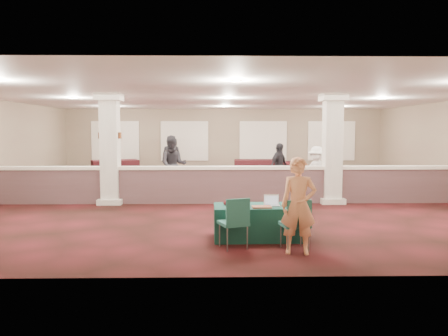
{
  "coord_description": "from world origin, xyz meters",
  "views": [
    {
      "loc": [
        -0.44,
        -14.25,
        2.16
      ],
      "look_at": [
        -0.19,
        -2.0,
        1.09
      ],
      "focal_mm": 35.0,
      "sensor_mm": 36.0,
      "label": 1
    }
  ],
  "objects_px": {
    "attendee_a": "(173,165)",
    "far_table_front_right": "(330,183)",
    "conf_chair_side": "(235,219)",
    "woman": "(299,206)",
    "far_table_front_center": "(181,176)",
    "far_table_back_center": "(254,168)",
    "conf_chair_main": "(297,220)",
    "far_table_front_left": "(86,176)",
    "far_table_back_right": "(277,168)",
    "far_table_back_left": "(115,169)",
    "attendee_b": "(317,171)",
    "attendee_c": "(279,166)",
    "attendee_d": "(171,155)",
    "near_table": "(258,222)"
  },
  "relations": [
    {
      "from": "attendee_a",
      "to": "far_table_front_right",
      "type": "bearing_deg",
      "value": -10.6
    },
    {
      "from": "conf_chair_side",
      "to": "woman",
      "type": "bearing_deg",
      "value": -35.43
    },
    {
      "from": "far_table_front_center",
      "to": "far_table_back_center",
      "type": "relative_size",
      "value": 0.93
    },
    {
      "from": "conf_chair_main",
      "to": "far_table_front_left",
      "type": "relative_size",
      "value": 0.54
    },
    {
      "from": "far_table_back_right",
      "to": "far_table_front_center",
      "type": "bearing_deg",
      "value": -140.9
    },
    {
      "from": "far_table_front_left",
      "to": "far_table_front_right",
      "type": "relative_size",
      "value": 0.98
    },
    {
      "from": "far_table_back_left",
      "to": "attendee_b",
      "type": "relative_size",
      "value": 1.24
    },
    {
      "from": "conf_chair_main",
      "to": "attendee_b",
      "type": "relative_size",
      "value": 0.58
    },
    {
      "from": "far_table_back_left",
      "to": "conf_chair_main",
      "type": "bearing_deg",
      "value": -63.57
    },
    {
      "from": "far_table_back_center",
      "to": "attendee_c",
      "type": "xyz_separation_m",
      "value": [
        0.48,
        -4.87,
        0.47
      ]
    },
    {
      "from": "far_table_front_center",
      "to": "attendee_b",
      "type": "distance_m",
      "value": 5.6
    },
    {
      "from": "far_table_front_right",
      "to": "attendee_b",
      "type": "height_order",
      "value": "attendee_b"
    },
    {
      "from": "attendee_b",
      "to": "woman",
      "type": "bearing_deg",
      "value": -70.39
    },
    {
      "from": "far_table_front_center",
      "to": "conf_chair_main",
      "type": "bearing_deg",
      "value": -73.71
    },
    {
      "from": "attendee_a",
      "to": "attendee_d",
      "type": "distance_m",
      "value": 5.74
    },
    {
      "from": "woman",
      "to": "far_table_front_center",
      "type": "xyz_separation_m",
      "value": [
        -2.82,
        9.78,
        -0.5
      ]
    },
    {
      "from": "far_table_back_right",
      "to": "attendee_b",
      "type": "distance_m",
      "value": 6.53
    },
    {
      "from": "far_table_back_left",
      "to": "far_table_back_center",
      "type": "bearing_deg",
      "value": 9.37
    },
    {
      "from": "conf_chair_main",
      "to": "attendee_d",
      "type": "xyz_separation_m",
      "value": [
        -3.55,
        13.27,
        0.4
      ]
    },
    {
      "from": "far_table_back_right",
      "to": "attendee_c",
      "type": "bearing_deg",
      "value": -97.15
    },
    {
      "from": "conf_chair_main",
      "to": "attendee_a",
      "type": "xyz_separation_m",
      "value": [
        -2.91,
        7.56,
        0.39
      ]
    },
    {
      "from": "conf_chair_main",
      "to": "far_table_front_right",
      "type": "height_order",
      "value": "conf_chair_main"
    },
    {
      "from": "attendee_d",
      "to": "attendee_a",
      "type": "bearing_deg",
      "value": 95.79
    },
    {
      "from": "conf_chair_side",
      "to": "far_table_front_right",
      "type": "height_order",
      "value": "conf_chair_side"
    },
    {
      "from": "woman",
      "to": "far_table_back_right",
      "type": "distance_m",
      "value": 13.37
    },
    {
      "from": "far_table_front_right",
      "to": "far_table_back_center",
      "type": "xyz_separation_m",
      "value": [
        -2.06,
        6.07,
        0.01
      ]
    },
    {
      "from": "conf_chair_main",
      "to": "woman",
      "type": "distance_m",
      "value": 0.33
    },
    {
      "from": "far_table_front_right",
      "to": "far_table_back_left",
      "type": "distance_m",
      "value": 9.77
    },
    {
      "from": "far_table_front_right",
      "to": "attendee_b",
      "type": "xyz_separation_m",
      "value": [
        -0.55,
        -0.3,
        0.45
      ]
    },
    {
      "from": "far_table_back_left",
      "to": "far_table_back_right",
      "type": "bearing_deg",
      "value": 8.98
    },
    {
      "from": "conf_chair_main",
      "to": "attendee_a",
      "type": "height_order",
      "value": "attendee_a"
    },
    {
      "from": "woman",
      "to": "attendee_c",
      "type": "distance_m",
      "value": 8.33
    },
    {
      "from": "conf_chair_side",
      "to": "far_table_front_left",
      "type": "distance_m",
      "value": 10.88
    },
    {
      "from": "attendee_a",
      "to": "attendee_c",
      "type": "distance_m",
      "value": 3.82
    },
    {
      "from": "far_table_front_center",
      "to": "near_table",
      "type": "bearing_deg",
      "value": -75.78
    },
    {
      "from": "conf_chair_main",
      "to": "far_table_front_center",
      "type": "bearing_deg",
      "value": 96.29
    },
    {
      "from": "far_table_front_right",
      "to": "far_table_back_center",
      "type": "relative_size",
      "value": 0.97
    },
    {
      "from": "conf_chair_main",
      "to": "far_table_back_left",
      "type": "distance_m",
      "value": 13.35
    },
    {
      "from": "far_table_front_center",
      "to": "attendee_a",
      "type": "bearing_deg",
      "value": -92.61
    },
    {
      "from": "near_table",
      "to": "far_table_back_right",
      "type": "relative_size",
      "value": 1.08
    },
    {
      "from": "far_table_front_right",
      "to": "far_table_back_left",
      "type": "height_order",
      "value": "far_table_back_left"
    },
    {
      "from": "far_table_front_left",
      "to": "attendee_d",
      "type": "xyz_separation_m",
      "value": [
        2.99,
        3.7,
        0.6
      ]
    },
    {
      "from": "conf_chair_side",
      "to": "attendee_a",
      "type": "height_order",
      "value": "attendee_a"
    },
    {
      "from": "attendee_c",
      "to": "far_table_back_right",
      "type": "bearing_deg",
      "value": 33.26
    },
    {
      "from": "attendee_d",
      "to": "attendee_c",
      "type": "bearing_deg",
      "value": 130.05
    },
    {
      "from": "far_table_front_left",
      "to": "far_table_back_right",
      "type": "height_order",
      "value": "far_table_front_left"
    },
    {
      "from": "far_table_front_left",
      "to": "attendee_b",
      "type": "xyz_separation_m",
      "value": [
        8.43,
        -2.94,
        0.45
      ]
    },
    {
      "from": "far_table_back_left",
      "to": "attendee_b",
      "type": "height_order",
      "value": "attendee_b"
    },
    {
      "from": "far_table_back_center",
      "to": "attendee_d",
      "type": "distance_m",
      "value": 3.98
    },
    {
      "from": "far_table_back_right",
      "to": "attendee_d",
      "type": "bearing_deg",
      "value": 178.41
    }
  ]
}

